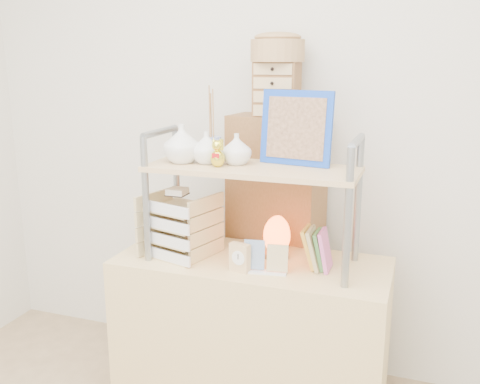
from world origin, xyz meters
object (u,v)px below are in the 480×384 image
object	(u,v)px
letter_tray	(179,229)
salt_lamp	(277,236)
cabinet	(275,249)
desk	(251,337)

from	to	relation	value
letter_tray	salt_lamp	world-z (taller)	letter_tray
letter_tray	cabinet	bearing A→B (deg)	51.57
desk	cabinet	distance (m)	0.48
desk	cabinet	xyz separation A→B (m)	(0.01, 0.37, 0.30)
desk	salt_lamp	world-z (taller)	salt_lamp
desk	salt_lamp	bearing A→B (deg)	35.54
letter_tray	desk	bearing A→B (deg)	8.68
desk	letter_tray	distance (m)	0.60
desk	salt_lamp	size ratio (longest dim) A/B	6.16
letter_tray	salt_lamp	distance (m)	0.44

